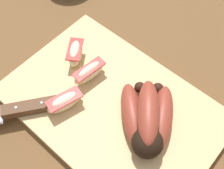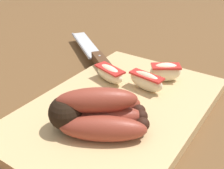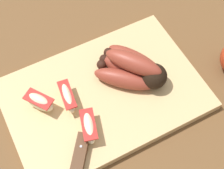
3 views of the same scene
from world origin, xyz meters
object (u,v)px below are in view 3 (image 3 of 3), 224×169
at_px(banana_bunch, 133,69).
at_px(apple_wedge_middle, 89,126).
at_px(apple_wedge_far, 67,97).
at_px(apple_wedge_near, 40,102).

bearing_deg(banana_bunch, apple_wedge_middle, -152.89).
relative_size(banana_bunch, apple_wedge_far, 2.05).
bearing_deg(apple_wedge_far, banana_bunch, -2.60).
distance_m(banana_bunch, apple_wedge_near, 0.20).
height_order(apple_wedge_middle, apple_wedge_far, apple_wedge_far).
height_order(apple_wedge_near, apple_wedge_middle, apple_wedge_near).
distance_m(apple_wedge_near, apple_wedge_middle, 0.11).
relative_size(apple_wedge_near, apple_wedge_far, 0.88).
height_order(banana_bunch, apple_wedge_far, banana_bunch).
bearing_deg(apple_wedge_far, apple_wedge_near, 164.58).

